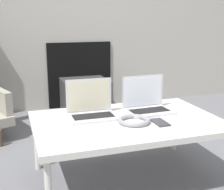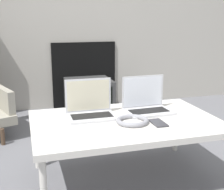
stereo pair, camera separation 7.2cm
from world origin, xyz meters
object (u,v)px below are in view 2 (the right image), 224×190
at_px(laptop_right, 146,104).
at_px(tv, 89,96).
at_px(laptop_left, 90,108).
at_px(phone, 158,123).
at_px(headphones, 132,121).

distance_m(laptop_right, tv, 1.46).
xyz_separation_m(laptop_left, laptop_right, (0.38, -0.00, 0.00)).
distance_m(laptop_right, phone, 0.26).
bearing_deg(laptop_left, laptop_right, 0.40).
xyz_separation_m(laptop_right, tv, (-0.09, 1.43, -0.28)).
height_order(laptop_left, phone, laptop_left).
height_order(laptop_left, laptop_right, same).
relative_size(laptop_left, laptop_right, 0.98).
relative_size(laptop_right, tv, 0.63).
bearing_deg(laptop_left, headphones, -42.54).
height_order(laptop_right, tv, laptop_right).
bearing_deg(headphones, laptop_left, 137.06).
bearing_deg(headphones, phone, -20.41).
relative_size(laptop_left, headphones, 1.53).
bearing_deg(laptop_right, headphones, -133.28).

